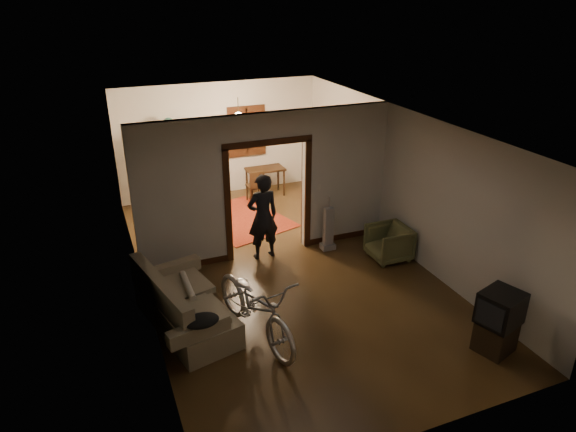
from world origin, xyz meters
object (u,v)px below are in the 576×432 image
sofa (186,301)px  bicycle (256,305)px  locker (173,168)px  armchair (389,243)px  desk (265,182)px  person (263,217)px

sofa → bicycle: (0.91, -0.65, 0.09)m
bicycle → locker: 5.67m
bicycle → locker: (-0.15, 5.65, 0.39)m
sofa → armchair: sofa is taller
armchair → desk: 4.20m
sofa → bicycle: bearing=-49.2°
sofa → armchair: size_ratio=2.70×
sofa → person: person is taller
desk → bicycle: bearing=-113.4°
bicycle → armchair: (3.15, 1.36, -0.21)m
person → locker: size_ratio=0.91×
sofa → bicycle: size_ratio=0.96×
sofa → person: size_ratio=1.18×
bicycle → locker: bearing=79.3°
person → desk: bearing=-114.5°
bicycle → person: person is taller
armchair → person: 2.47m
armchair → desk: bearing=-164.7°
bicycle → armchair: 3.44m
bicycle → armchair: bearing=11.2°
sofa → locker: 5.08m
person → locker: bearing=-75.9°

